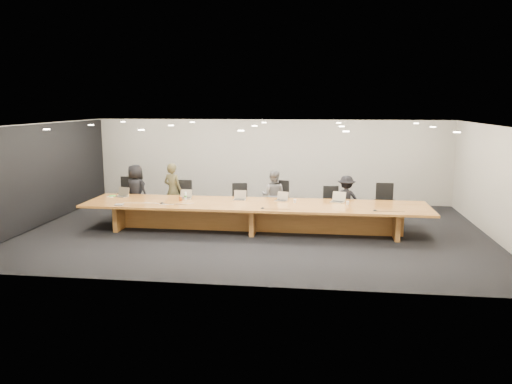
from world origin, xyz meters
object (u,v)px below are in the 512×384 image
av_box (119,205)px  mic_left (162,203)px  person_b (173,191)px  laptop_c (239,195)px  laptop_e (338,197)px  chair_mid_left (240,201)px  laptop_b (185,194)px  laptop_d (281,196)px  mic_center (262,208)px  person_d (346,199)px  laptop_a (121,192)px  paper_cup_near (295,201)px  amber_mug (181,199)px  chair_left (182,199)px  chair_far_right (384,204)px  person_a (136,191)px  mic_right (375,210)px  conference_table (255,212)px  chair_far_left (127,197)px  chair_right (331,204)px  paper_cup_far (348,203)px  water_bottle (185,196)px  chair_mid_right (278,201)px  person_c (273,196)px

av_box → mic_left: size_ratio=1.58×
person_b → laptop_c: 2.30m
av_box → laptop_e: bearing=6.6°
chair_mid_left → laptop_b: 1.69m
person_b → laptop_d: 3.37m
av_box → mic_center: 3.71m
av_box → chair_mid_left: bearing=31.1°
mic_center → person_d: bearing=41.1°
laptop_a → paper_cup_near: bearing=12.2°
laptop_d → amber_mug: laptop_d is taller
chair_left → chair_far_right: bearing=3.8°
person_a → mic_right: bearing=-174.1°
conference_table → chair_far_left: size_ratio=7.49×
conference_table → person_b: person_b is taller
chair_right → chair_far_right: chair_far_right is taller
paper_cup_near → paper_cup_far: (1.37, -0.10, 0.00)m
chair_far_left → laptop_b: chair_far_left is taller
laptop_a → amber_mug: 1.83m
water_bottle → paper_cup_far: 4.34m
person_d → mic_left: (-4.85, -1.61, 0.09)m
paper_cup_near → mic_left: 3.50m
conference_table → mic_right: 3.10m
mic_left → chair_far_right: bearing=15.2°
chair_mid_right → chair_left: bearing=-160.0°
water_bottle → laptop_c: bearing=6.9°
laptop_c → water_bottle: size_ratio=1.60×
water_bottle → paper_cup_far: bearing=-1.2°
laptop_a → mic_center: size_ratio=3.22×
chair_left → laptop_d: 3.09m
paper_cup_near → chair_mid_right: bearing=118.6°
conference_table → mic_center: size_ratio=83.62×
chair_mid_left → laptop_e: chair_mid_left is taller
chair_left → water_bottle: bearing=-65.7°
laptop_a → laptop_c: bearing=13.9°
person_b → laptop_a: 1.50m
mic_center → chair_far_right: bearing=30.3°
conference_table → person_a: bearing=162.6°
person_a → paper_cup_near: bearing=-171.1°
person_c → laptop_e: bearing=162.8°
conference_table → laptop_a: 3.87m
av_box → chair_mid_right: bearing=21.5°
chair_right → person_a: (-5.70, -0.10, 0.27)m
laptop_a → laptop_d: bearing=14.3°
person_a → mic_center: (3.95, -1.75, -0.03)m
person_a → laptop_b: (1.70, -0.75, 0.09)m
chair_far_left → av_box: bearing=-76.1°
chair_mid_left → av_box: bearing=-154.3°
laptop_a → laptop_b: 1.85m
mic_left → person_a: bearing=130.6°
laptop_b → water_bottle: 0.20m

